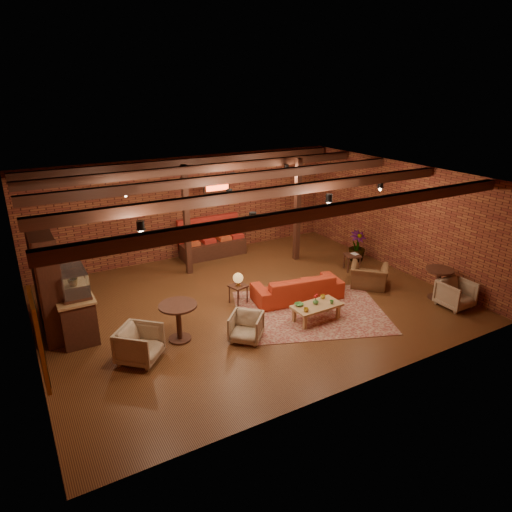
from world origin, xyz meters
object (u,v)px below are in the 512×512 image
coffee_table (316,306)px  side_table_book (352,256)px  sofa (297,287)px  armchair_far (456,293)px  round_table_left (178,316)px  round_table_right (439,279)px  plant_tall (360,217)px  armchair_a (139,343)px  armchair_b (246,326)px  armchair_right (369,273)px  side_table_lamp (238,280)px

coffee_table → side_table_book: size_ratio=2.10×
sofa → armchair_far: armchair_far is taller
round_table_left → round_table_right: round_table_left is taller
coffee_table → side_table_book: 3.43m
sofa → round_table_right: bearing=160.7°
round_table_left → plant_tall: size_ratio=0.30×
side_table_book → round_table_left: bearing=-168.3°
plant_tall → round_table_right: bearing=-90.0°
armchair_a → armchair_b: (2.24, -0.37, -0.06)m
coffee_table → plant_tall: size_ratio=0.42×
round_table_left → sofa: bearing=6.9°
sofa → round_table_right: (3.21, -1.75, 0.21)m
round_table_left → coffee_table: bearing=-13.5°
round_table_right → armchair_far: (-0.00, -0.56, -0.16)m
coffee_table → round_table_right: bearing=-9.6°
armchair_a → round_table_right: round_table_right is taller
armchair_b → armchair_right: (4.25, 0.78, 0.08)m
sofa → armchair_far: (3.21, -2.31, 0.05)m
side_table_lamp → armchair_b: side_table_lamp is taller
round_table_left → plant_tall: plant_tall is taller
coffee_table → armchair_right: size_ratio=1.23×
armchair_a → side_table_book: armchair_a is taller
armchair_far → round_table_right: bearing=89.7°
side_table_lamp → armchair_b: bearing=-112.0°
side_table_lamp → armchair_b: 1.83m
coffee_table → side_table_lamp: bearing=124.4°
armchair_b → plant_tall: bearing=68.4°
coffee_table → armchair_b: armchair_b is taller
armchair_right → plant_tall: 2.26m
sofa → side_table_book: 2.67m
armchair_b → plant_tall: plant_tall is taller
round_table_right → coffee_table: bearing=170.4°
armchair_b → round_table_right: round_table_right is taller
round_table_left → plant_tall: bearing=15.2°
armchair_right → round_table_right: bearing=172.5°
round_table_right → armchair_a: bearing=172.6°
armchair_b → side_table_book: 5.04m
sofa → side_table_lamp: (-1.44, 0.55, 0.29)m
armchair_a → armchair_right: armchair_right is taller
sofa → armchair_far: bearing=153.6°
armchair_a → armchair_far: 7.72m
armchair_right → round_table_right: size_ratio=1.19×
plant_tall → armchair_right: bearing=-121.8°
armchair_right → armchair_b: bearing=55.6°
side_table_lamp → round_table_right: size_ratio=1.01×
armchair_b → side_table_book: armchair_b is taller
armchair_right → armchair_far: armchair_right is taller
side_table_lamp → round_table_right: bearing=-26.4°
armchair_right → armchair_far: size_ratio=1.27×
round_table_left → round_table_right: size_ratio=1.05×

